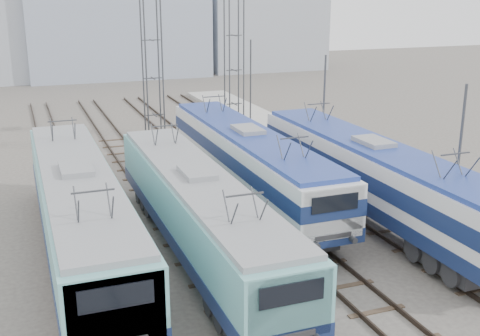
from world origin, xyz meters
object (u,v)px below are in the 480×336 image
Objects in this scene: locomotive_center_left at (199,210)px; mast_mid at (323,113)px; catenary_tower_west at (152,53)px; mast_rear at (251,85)px; locomotive_far_right at (374,174)px; catenary_tower_east at (234,47)px; mast_front at (458,166)px; locomotive_far_left at (80,208)px; locomotive_center_right at (249,158)px.

mast_mid is at bearing 42.33° from locomotive_center_left.
catenary_tower_west is 1.71× the size of mast_rear.
catenary_tower_east reaches higher than locomotive_far_right.
locomotive_center_left is 14.73m from mast_mid.
catenary_tower_east is 1.71× the size of mast_rear.
catenary_tower_east is at bearing 95.45° from mast_front.
locomotive_far_left is 13.50m from locomotive_far_right.
mast_front is (6.35, -8.12, 1.18)m from locomotive_center_right.
catenary_tower_east is (4.25, 13.88, 4.32)m from locomotive_center_right.
mast_mid is at bearing 77.77° from locomotive_far_right.
catenary_tower_east reaches higher than locomotive_center_right.
catenary_tower_west is 12.16m from mast_mid.
locomotive_far_right reaches higher than locomotive_center_left.
locomotive_far_right is 20.65m from mast_rear.
locomotive_far_left is 2.64× the size of mast_mid.
mast_rear is (0.00, 24.00, 0.00)m from mast_front.
locomotive_far_right is 4.09m from mast_front.
locomotive_center_left is at bearing -126.87° from locomotive_center_right.
mast_front is 1.00× the size of mast_mid.
mast_rear reaches higher than locomotive_far_right.
catenary_tower_west is at bearing -162.90° from catenary_tower_east.
mast_front is at bearing -90.00° from mast_rear.
catenary_tower_west is 1.71× the size of mast_mid.
catenary_tower_west is 22.00m from mast_front.
locomotive_far_left is at bearing -154.19° from locomotive_center_right.
mast_rear reaches higher than locomotive_center_right.
mast_rear is (8.60, 4.00, -3.14)m from catenary_tower_west.
catenary_tower_east is 1.71× the size of mast_front.
mast_rear is at bearing 68.21° from locomotive_center_right.
catenary_tower_east is at bearing 17.10° from catenary_tower_west.
locomotive_far_right is at bearing -45.93° from locomotive_center_right.
locomotive_center_right is at bearing -148.55° from mast_mid.
mast_front is at bearing -90.00° from mast_mid.
locomotive_far_left is 4.79m from locomotive_center_left.
catenary_tower_west is 6.80m from catenary_tower_east.
locomotive_far_left is at bearing 178.74° from locomotive_far_right.
locomotive_center_left is 24.46m from mast_rear.
locomotive_far_right is 19.02m from catenary_tower_east.
mast_front is at bearing -61.92° from locomotive_far_right.
locomotive_far_right is at bearing -102.23° from mast_mid.
mast_mid is (15.35, 8.24, 1.20)m from locomotive_far_left.
locomotive_far_left is 1.54× the size of catenary_tower_east.
mast_rear is at bearing 52.82° from locomotive_far_left.
mast_mid is at bearing -78.14° from catenary_tower_east.
catenary_tower_east is at bearing 101.86° from mast_mid.
catenary_tower_west reaches higher than locomotive_center_left.
mast_mid and mast_rear have the same top height.
catenary_tower_east reaches higher than locomotive_far_left.
locomotive_center_left is (4.50, -1.65, -0.09)m from locomotive_far_left.
catenary_tower_west reaches higher than locomotive_far_left.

